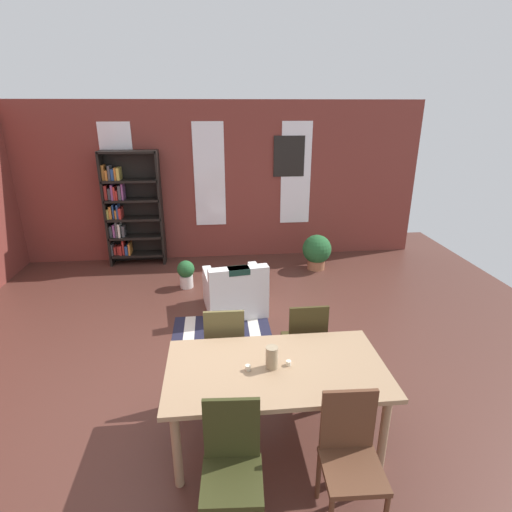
{
  "coord_description": "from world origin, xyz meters",
  "views": [
    {
      "loc": [
        0.09,
        -3.7,
        2.73
      ],
      "look_at": [
        0.59,
        1.24,
        0.88
      ],
      "focal_mm": 28.33,
      "sensor_mm": 36.0,
      "label": 1
    }
  ],
  "objects_px": {
    "dining_table": "(276,375)",
    "dining_chair_near_left": "(232,465)",
    "armchair_white": "(235,292)",
    "dining_chair_far_right": "(305,341)",
    "dining_chair_far_left": "(225,345)",
    "bookshelf_tall": "(129,209)",
    "vase_on_table": "(272,357)",
    "potted_plant_corner": "(317,251)",
    "dining_chair_near_right": "(350,454)",
    "potted_plant_by_shelf": "(186,273)"
  },
  "relations": [
    {
      "from": "dining_chair_far_right",
      "to": "dining_chair_near_left",
      "type": "bearing_deg",
      "value": -119.4
    },
    {
      "from": "dining_table",
      "to": "dining_chair_far_right",
      "type": "xyz_separation_m",
      "value": [
        0.4,
        0.71,
        -0.14
      ]
    },
    {
      "from": "armchair_white",
      "to": "dining_chair_far_right",
      "type": "bearing_deg",
      "value": -70.03
    },
    {
      "from": "bookshelf_tall",
      "to": "dining_chair_far_left",
      "type": "bearing_deg",
      "value": -67.3
    },
    {
      "from": "dining_chair_near_left",
      "to": "potted_plant_corner",
      "type": "relative_size",
      "value": 1.53
    },
    {
      "from": "bookshelf_tall",
      "to": "potted_plant_by_shelf",
      "type": "height_order",
      "value": "bookshelf_tall"
    },
    {
      "from": "dining_chair_far_left",
      "to": "armchair_white",
      "type": "relative_size",
      "value": 1.05
    },
    {
      "from": "dining_chair_near_left",
      "to": "potted_plant_corner",
      "type": "xyz_separation_m",
      "value": [
        1.7,
        4.52,
        -0.17
      ]
    },
    {
      "from": "dining_chair_far_left",
      "to": "vase_on_table",
      "type": "bearing_deg",
      "value": -62.74
    },
    {
      "from": "vase_on_table",
      "to": "dining_chair_near_left",
      "type": "distance_m",
      "value": 0.86
    },
    {
      "from": "potted_plant_corner",
      "to": "dining_chair_far_right",
      "type": "bearing_deg",
      "value": -106.16
    },
    {
      "from": "dining_chair_near_right",
      "to": "potted_plant_corner",
      "type": "relative_size",
      "value": 1.53
    },
    {
      "from": "dining_chair_near_left",
      "to": "dining_chair_far_right",
      "type": "relative_size",
      "value": 1.0
    },
    {
      "from": "dining_table",
      "to": "vase_on_table",
      "type": "distance_m",
      "value": 0.18
    },
    {
      "from": "dining_chair_far_left",
      "to": "bookshelf_tall",
      "type": "relative_size",
      "value": 0.47
    },
    {
      "from": "dining_table",
      "to": "armchair_white",
      "type": "bearing_deg",
      "value": 95.1
    },
    {
      "from": "vase_on_table",
      "to": "bookshelf_tall",
      "type": "xyz_separation_m",
      "value": [
        -1.93,
        4.44,
        0.19
      ]
    },
    {
      "from": "dining_table",
      "to": "dining_chair_far_left",
      "type": "height_order",
      "value": "dining_chair_far_left"
    },
    {
      "from": "vase_on_table",
      "to": "armchair_white",
      "type": "distance_m",
      "value": 2.48
    },
    {
      "from": "dining_chair_near_right",
      "to": "potted_plant_by_shelf",
      "type": "height_order",
      "value": "dining_chair_near_right"
    },
    {
      "from": "dining_chair_far_right",
      "to": "bookshelf_tall",
      "type": "height_order",
      "value": "bookshelf_tall"
    },
    {
      "from": "dining_chair_near_left",
      "to": "armchair_white",
      "type": "relative_size",
      "value": 1.05
    },
    {
      "from": "dining_table",
      "to": "dining_chair_near_left",
      "type": "xyz_separation_m",
      "value": [
        -0.4,
        -0.71,
        -0.14
      ]
    },
    {
      "from": "dining_table",
      "to": "dining_chair_near_left",
      "type": "bearing_deg",
      "value": -119.24
    },
    {
      "from": "potted_plant_by_shelf",
      "to": "potted_plant_corner",
      "type": "bearing_deg",
      "value": 13.89
    },
    {
      "from": "dining_table",
      "to": "dining_chair_near_right",
      "type": "height_order",
      "value": "dining_chair_near_right"
    },
    {
      "from": "dining_chair_far_left",
      "to": "dining_chair_near_right",
      "type": "xyz_separation_m",
      "value": [
        0.81,
        -1.42,
        0.0
      ]
    },
    {
      "from": "dining_chair_far_right",
      "to": "armchair_white",
      "type": "relative_size",
      "value": 1.05
    },
    {
      "from": "dining_table",
      "to": "potted_plant_by_shelf",
      "type": "distance_m",
      "value": 3.41
    },
    {
      "from": "dining_chair_far_left",
      "to": "bookshelf_tall",
      "type": "height_order",
      "value": "bookshelf_tall"
    },
    {
      "from": "bookshelf_tall",
      "to": "dining_chair_near_left",
      "type": "bearing_deg",
      "value": -73.08
    },
    {
      "from": "dining_chair_far_left",
      "to": "dining_chair_far_right",
      "type": "bearing_deg",
      "value": -0.0
    },
    {
      "from": "dining_chair_far_left",
      "to": "dining_chair_far_right",
      "type": "xyz_separation_m",
      "value": [
        0.81,
        -0.0,
        0.0
      ]
    },
    {
      "from": "dining_table",
      "to": "dining_chair_near_left",
      "type": "height_order",
      "value": "dining_chair_near_left"
    },
    {
      "from": "dining_table",
      "to": "dining_chair_far_right",
      "type": "relative_size",
      "value": 1.88
    },
    {
      "from": "dining_chair_near_left",
      "to": "bookshelf_tall",
      "type": "distance_m",
      "value": 5.41
    },
    {
      "from": "dining_chair_far_left",
      "to": "potted_plant_by_shelf",
      "type": "bearing_deg",
      "value": 102.09
    },
    {
      "from": "dining_table",
      "to": "bookshelf_tall",
      "type": "xyz_separation_m",
      "value": [
        -1.97,
        4.44,
        0.36
      ]
    },
    {
      "from": "dining_chair_far_left",
      "to": "dining_chair_near_right",
      "type": "height_order",
      "value": "same"
    },
    {
      "from": "dining_chair_near_left",
      "to": "vase_on_table",
      "type": "bearing_deg",
      "value": 63.13
    },
    {
      "from": "vase_on_table",
      "to": "dining_chair_far_left",
      "type": "relative_size",
      "value": 0.2
    },
    {
      "from": "vase_on_table",
      "to": "dining_chair_far_left",
      "type": "distance_m",
      "value": 0.86
    },
    {
      "from": "dining_chair_near_right",
      "to": "potted_plant_by_shelf",
      "type": "xyz_separation_m",
      "value": [
        -1.35,
        3.96,
        -0.26
      ]
    },
    {
      "from": "vase_on_table",
      "to": "dining_chair_near_right",
      "type": "distance_m",
      "value": 0.9
    },
    {
      "from": "dining_chair_near_left",
      "to": "dining_chair_far_right",
      "type": "xyz_separation_m",
      "value": [
        0.8,
        1.42,
        0.0
      ]
    },
    {
      "from": "armchair_white",
      "to": "dining_chair_far_left",
      "type": "bearing_deg",
      "value": -96.32
    },
    {
      "from": "dining_chair_far_right",
      "to": "dining_chair_far_left",
      "type": "bearing_deg",
      "value": 180.0
    },
    {
      "from": "dining_table",
      "to": "dining_chair_near_left",
      "type": "distance_m",
      "value": 0.83
    },
    {
      "from": "dining_chair_far_right",
      "to": "bookshelf_tall",
      "type": "bearing_deg",
      "value": 122.39
    },
    {
      "from": "dining_chair_near_left",
      "to": "dining_chair_near_right",
      "type": "xyz_separation_m",
      "value": [
        0.8,
        0.0,
        0.0
      ]
    }
  ]
}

